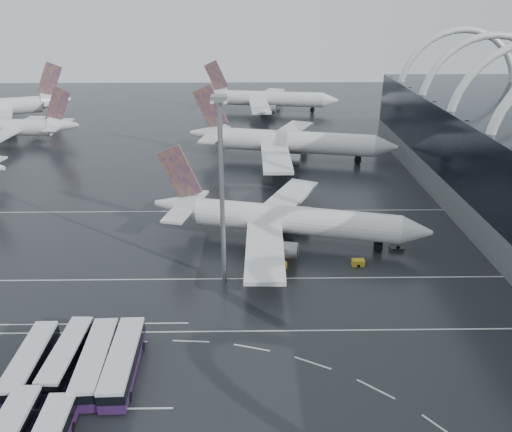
{
  "coord_description": "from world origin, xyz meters",
  "views": [
    {
      "loc": [
        -1.22,
        -58.85,
        43.07
      ],
      "look_at": [
        -0.01,
        21.66,
        7.0
      ],
      "focal_mm": 35.0,
      "sensor_mm": 36.0,
      "label": 1
    }
  ],
  "objects_px": {
    "bus_row_near_d": "(123,362)",
    "bus_row_near_a": "(30,363)",
    "gse_cart_belly_d": "(397,244)",
    "gse_cart_belly_a": "(358,263)",
    "bus_row_near_c": "(96,362)",
    "gse_cart_belly_b": "(351,220)",
    "airliner_main": "(282,220)",
    "gse_cart_belly_e": "(347,218)",
    "jet_remote_mid": "(18,127)",
    "gse_cart_belly_c": "(281,265)",
    "airliner_gate_c": "(267,99)",
    "jet_remote_far": "(6,107)",
    "airliner_gate_b": "(287,142)",
    "floodlight_mast": "(221,171)",
    "bus_row_near_b": "(67,356)"
  },
  "relations": [
    {
      "from": "bus_row_near_d",
      "to": "bus_row_near_a",
      "type": "bearing_deg",
      "value": 87.91
    },
    {
      "from": "gse_cart_belly_d",
      "to": "gse_cart_belly_a",
      "type": "bearing_deg",
      "value": -141.99
    },
    {
      "from": "bus_row_near_c",
      "to": "gse_cart_belly_a",
      "type": "relative_size",
      "value": 6.53
    },
    {
      "from": "gse_cart_belly_b",
      "to": "airliner_main",
      "type": "bearing_deg",
      "value": -151.66
    },
    {
      "from": "bus_row_near_c",
      "to": "gse_cart_belly_a",
      "type": "height_order",
      "value": "bus_row_near_c"
    },
    {
      "from": "gse_cart_belly_e",
      "to": "jet_remote_mid",
      "type": "bearing_deg",
      "value": 146.29
    },
    {
      "from": "bus_row_near_c",
      "to": "bus_row_near_d",
      "type": "bearing_deg",
      "value": -93.95
    },
    {
      "from": "bus_row_near_d",
      "to": "gse_cart_belly_c",
      "type": "distance_m",
      "value": 33.23
    },
    {
      "from": "airliner_gate_c",
      "to": "jet_remote_far",
      "type": "xyz_separation_m",
      "value": [
        -95.53,
        -15.21,
        0.44
      ]
    },
    {
      "from": "airliner_main",
      "to": "gse_cart_belly_c",
      "type": "xyz_separation_m",
      "value": [
        -0.68,
        -10.21,
        -3.91
      ]
    },
    {
      "from": "airliner_gate_b",
      "to": "gse_cart_belly_c",
      "type": "bearing_deg",
      "value": -82.86
    },
    {
      "from": "jet_remote_far",
      "to": "floodlight_mast",
      "type": "height_order",
      "value": "floodlight_mast"
    },
    {
      "from": "gse_cart_belly_b",
      "to": "gse_cart_belly_e",
      "type": "xyz_separation_m",
      "value": [
        -0.6,
        1.14,
        0.01
      ]
    },
    {
      "from": "bus_row_near_a",
      "to": "airliner_gate_c",
      "type": "bearing_deg",
      "value": -13.65
    },
    {
      "from": "airliner_main",
      "to": "jet_remote_mid",
      "type": "bearing_deg",
      "value": 151.61
    },
    {
      "from": "floodlight_mast",
      "to": "bus_row_near_d",
      "type": "bearing_deg",
      "value": -117.44
    },
    {
      "from": "bus_row_near_d",
      "to": "gse_cart_belly_d",
      "type": "height_order",
      "value": "bus_row_near_d"
    },
    {
      "from": "bus_row_near_a",
      "to": "floodlight_mast",
      "type": "xyz_separation_m",
      "value": [
        22.82,
        21.82,
        17.11
      ]
    },
    {
      "from": "floodlight_mast",
      "to": "gse_cart_belly_c",
      "type": "distance_m",
      "value": 21.04
    },
    {
      "from": "gse_cart_belly_d",
      "to": "bus_row_near_b",
      "type": "bearing_deg",
      "value": -147.74
    },
    {
      "from": "jet_remote_mid",
      "to": "gse_cart_belly_d",
      "type": "height_order",
      "value": "jet_remote_mid"
    },
    {
      "from": "floodlight_mast",
      "to": "bus_row_near_c",
      "type": "bearing_deg",
      "value": -123.98
    },
    {
      "from": "airliner_gate_b",
      "to": "airliner_gate_c",
      "type": "distance_m",
      "value": 63.38
    },
    {
      "from": "airliner_gate_c",
      "to": "jet_remote_mid",
      "type": "height_order",
      "value": "airliner_gate_c"
    },
    {
      "from": "jet_remote_far",
      "to": "floodlight_mast",
      "type": "distance_m",
      "value": 141.34
    },
    {
      "from": "bus_row_near_b",
      "to": "gse_cart_belly_e",
      "type": "relative_size",
      "value": 5.5
    },
    {
      "from": "jet_remote_far",
      "to": "gse_cart_belly_d",
      "type": "bearing_deg",
      "value": 116.66
    },
    {
      "from": "bus_row_near_b",
      "to": "gse_cart_belly_c",
      "type": "height_order",
      "value": "bus_row_near_b"
    },
    {
      "from": "gse_cart_belly_e",
      "to": "bus_row_near_b",
      "type": "bearing_deg",
      "value": -134.61
    },
    {
      "from": "bus_row_near_a",
      "to": "gse_cart_belly_b",
      "type": "bearing_deg",
      "value": -48.32
    },
    {
      "from": "bus_row_near_b",
      "to": "gse_cart_belly_c",
      "type": "relative_size",
      "value": 6.68
    },
    {
      "from": "gse_cart_belly_d",
      "to": "airliner_gate_c",
      "type": "bearing_deg",
      "value": 99.79
    },
    {
      "from": "jet_remote_mid",
      "to": "gse_cart_belly_d",
      "type": "xyz_separation_m",
      "value": [
        99.8,
        -73.65,
        -3.85
      ]
    },
    {
      "from": "airliner_gate_b",
      "to": "airliner_gate_c",
      "type": "xyz_separation_m",
      "value": [
        -3.52,
        63.28,
        -0.23
      ]
    },
    {
      "from": "floodlight_mast",
      "to": "gse_cart_belly_c",
      "type": "bearing_deg",
      "value": 21.43
    },
    {
      "from": "airliner_main",
      "to": "gse_cart_belly_a",
      "type": "distance_m",
      "value": 16.32
    },
    {
      "from": "airliner_gate_c",
      "to": "gse_cart_belly_c",
      "type": "height_order",
      "value": "airliner_gate_c"
    },
    {
      "from": "jet_remote_far",
      "to": "bus_row_near_a",
      "type": "bearing_deg",
      "value": 92.47
    },
    {
      "from": "gse_cart_belly_c",
      "to": "airliner_gate_c",
      "type": "bearing_deg",
      "value": 89.19
    },
    {
      "from": "bus_row_near_c",
      "to": "bus_row_near_d",
      "type": "xyz_separation_m",
      "value": [
        3.34,
        -0.08,
        0.03
      ]
    },
    {
      "from": "airliner_main",
      "to": "airliner_gate_c",
      "type": "height_order",
      "value": "airliner_gate_c"
    },
    {
      "from": "gse_cart_belly_a",
      "to": "gse_cart_belly_e",
      "type": "distance_m",
      "value": 18.66
    },
    {
      "from": "airliner_gate_c",
      "to": "gse_cart_belly_e",
      "type": "distance_m",
      "value": 105.81
    },
    {
      "from": "gse_cart_belly_d",
      "to": "bus_row_near_d",
      "type": "bearing_deg",
      "value": -142.38
    },
    {
      "from": "bus_row_near_c",
      "to": "jet_remote_far",
      "type": "bearing_deg",
      "value": 24.71
    },
    {
      "from": "bus_row_near_c",
      "to": "gse_cart_belly_b",
      "type": "bearing_deg",
      "value": -44.76
    },
    {
      "from": "gse_cart_belly_a",
      "to": "airliner_gate_b",
      "type": "bearing_deg",
      "value": 97.6
    },
    {
      "from": "gse_cart_belly_e",
      "to": "bus_row_near_d",
      "type": "bearing_deg",
      "value": -128.44
    },
    {
      "from": "gse_cart_belly_d",
      "to": "gse_cart_belly_e",
      "type": "distance_m",
      "value": 13.91
    },
    {
      "from": "bus_row_near_d",
      "to": "gse_cart_belly_e",
      "type": "distance_m",
      "value": 57.4
    }
  ]
}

